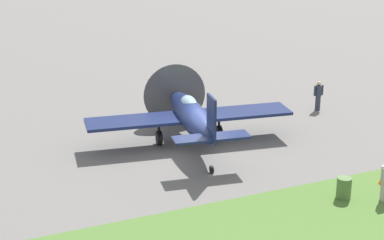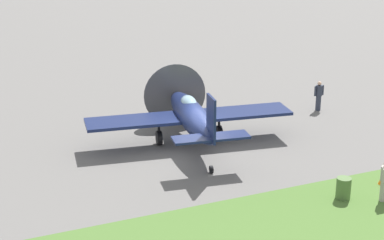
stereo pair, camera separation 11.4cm
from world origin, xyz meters
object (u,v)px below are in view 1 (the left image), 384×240
Objects in this scene: airplane_lead at (191,115)px; runway_marker_cone at (383,179)px; fuel_drum at (344,188)px; ground_crew_chief at (318,95)px.

airplane_lead reaches higher than runway_marker_cone.
airplane_lead reaches higher than fuel_drum.
airplane_lead is 9.52m from runway_marker_cone.
airplane_lead is 11.59× the size of fuel_drum.
fuel_drum is at bearing -58.70° from airplane_lead.
runway_marker_cone is at bearing -44.16° from airplane_lead.
fuel_drum reaches higher than runway_marker_cone.
airplane_lead is 6.03× the size of ground_crew_chief.
fuel_drum is 2.05× the size of runway_marker_cone.
airplane_lead is 9.19m from ground_crew_chief.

